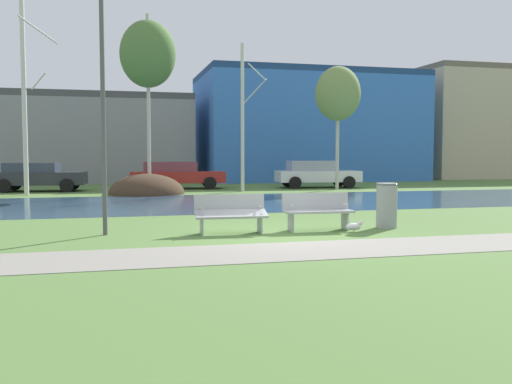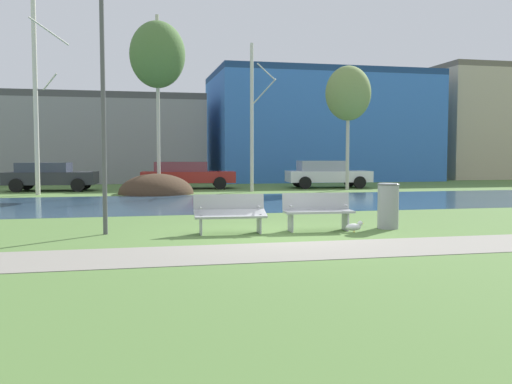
% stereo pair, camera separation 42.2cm
% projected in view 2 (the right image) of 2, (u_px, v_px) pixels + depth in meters
% --- Properties ---
extents(ground_plane, '(120.00, 120.00, 0.00)m').
position_uv_depth(ground_plane, '(215.00, 200.00, 21.91)').
color(ground_plane, '#517538').
extents(paved_path_strip, '(60.00, 1.95, 0.01)m').
position_uv_depth(paved_path_strip, '(309.00, 250.00, 10.36)').
color(paved_path_strip, gray).
rests_on(paved_path_strip, ground).
extents(river_band, '(80.00, 8.11, 0.01)m').
position_uv_depth(river_band, '(220.00, 202.00, 20.73)').
color(river_band, '#33516B').
rests_on(river_band, ground).
extents(soil_mound, '(3.36, 3.35, 1.83)m').
position_uv_depth(soil_mound, '(156.00, 194.00, 25.35)').
color(soil_mound, '#423021').
rests_on(soil_mound, ground).
extents(bench_left, '(1.63, 0.65, 0.87)m').
position_uv_depth(bench_left, '(230.00, 212.00, 12.58)').
color(bench_left, '#9EA0A3').
rests_on(bench_left, ground).
extents(bench_right, '(1.63, 0.65, 0.87)m').
position_uv_depth(bench_right, '(318.00, 210.00, 13.03)').
color(bench_right, '#9EA0A3').
rests_on(bench_right, ground).
extents(trash_bin, '(0.52, 0.52, 1.08)m').
position_uv_depth(trash_bin, '(388.00, 205.00, 13.42)').
color(trash_bin, gray).
rests_on(trash_bin, ground).
extents(seagull, '(0.44, 0.16, 0.26)m').
position_uv_depth(seagull, '(354.00, 227.00, 12.77)').
color(seagull, white).
rests_on(seagull, ground).
extents(streetlamp, '(0.32, 0.32, 6.25)m').
position_uv_depth(streetlamp, '(102.00, 48.00, 12.20)').
color(streetlamp, '#4C4C51').
rests_on(streetlamp, ground).
extents(birch_far_left, '(1.56, 2.38, 8.79)m').
position_uv_depth(birch_far_left, '(36.00, 92.00, 24.38)').
color(birch_far_left, beige).
rests_on(birch_far_left, ground).
extents(birch_left, '(2.49, 2.49, 8.01)m').
position_uv_depth(birch_left, '(157.00, 55.00, 25.27)').
color(birch_left, '#BCB7A8').
rests_on(birch_left, ground).
extents(birch_center_left, '(1.26, 2.29, 7.02)m').
position_uv_depth(birch_center_left, '(253.00, 116.00, 26.75)').
color(birch_center_left, beige).
rests_on(birch_center_left, ground).
extents(birch_center, '(2.26, 2.26, 6.16)m').
position_uv_depth(birch_center, '(348.00, 94.00, 27.94)').
color(birch_center, '#BCB7A8').
rests_on(birch_center, ground).
extents(parked_van_nearest_dark, '(4.39, 2.36, 1.38)m').
position_uv_depth(parked_van_nearest_dark, '(50.00, 176.00, 27.31)').
color(parked_van_nearest_dark, '#282B30').
rests_on(parked_van_nearest_dark, ground).
extents(parked_sedan_second_red, '(4.94, 2.34, 1.39)m').
position_uv_depth(parked_sedan_second_red, '(186.00, 174.00, 29.13)').
color(parked_sedan_second_red, maroon).
rests_on(parked_sedan_second_red, ground).
extents(parked_hatch_third_white, '(4.53, 2.37, 1.44)m').
position_uv_depth(parked_hatch_third_white, '(326.00, 173.00, 29.89)').
color(parked_hatch_third_white, silver).
rests_on(parked_hatch_third_white, ground).
extents(building_grey_warehouse, '(16.33, 7.51, 5.52)m').
position_uv_depth(building_grey_warehouse, '(74.00, 139.00, 36.48)').
color(building_grey_warehouse, gray).
rests_on(building_grey_warehouse, ground).
extents(building_blue_store, '(14.76, 8.78, 7.35)m').
position_uv_depth(building_blue_store, '(319.00, 127.00, 39.43)').
color(building_blue_store, '#3870C6').
rests_on(building_blue_store, ground).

